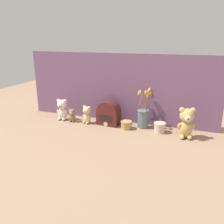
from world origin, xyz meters
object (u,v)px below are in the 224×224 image
at_px(flower_vase, 143,115).
at_px(teddy_bear_large, 186,122).
at_px(teddy_bear_medium, 62,109).
at_px(decorative_tin_tall, 160,127).
at_px(vintage_radio, 109,114).
at_px(decorative_tin_short, 126,125).
at_px(teddy_bear_small, 87,114).
at_px(teddy_bear_tiny, 72,115).

bearing_deg(flower_vase, teddy_bear_large, -16.60).
height_order(teddy_bear_medium, decorative_tin_tall, teddy_bear_medium).
bearing_deg(teddy_bear_large, decorative_tin_tall, 168.17).
height_order(flower_vase, vintage_radio, flower_vase).
bearing_deg(decorative_tin_tall, decorative_tin_short, -176.59).
height_order(teddy_bear_large, flower_vase, flower_vase).
distance_m(teddy_bear_large, decorative_tin_tall, 0.21).
bearing_deg(vintage_radio, decorative_tin_tall, -3.65).
bearing_deg(flower_vase, teddy_bear_small, -171.36).
relative_size(teddy_bear_large, vintage_radio, 1.15).
bearing_deg(flower_vase, decorative_tin_short, -147.72).
height_order(teddy_bear_large, teddy_bear_medium, teddy_bear_large).
xyz_separation_m(teddy_bear_medium, decorative_tin_short, (0.60, -0.01, -0.07)).
bearing_deg(decorative_tin_tall, flower_vase, 157.40).
bearing_deg(teddy_bear_tiny, decorative_tin_tall, 1.58).
distance_m(teddy_bear_medium, teddy_bear_small, 0.25).
bearing_deg(teddy_bear_tiny, flower_vase, 7.58).
relative_size(teddy_bear_small, flower_vase, 0.48).
bearing_deg(vintage_radio, teddy_bear_tiny, -171.43).
bearing_deg(flower_vase, teddy_bear_medium, -174.83).
xyz_separation_m(teddy_bear_small, decorative_tin_short, (0.35, -0.00, -0.05)).
xyz_separation_m(vintage_radio, decorative_tin_short, (0.17, -0.04, -0.06)).
height_order(teddy_bear_large, teddy_bear_tiny, teddy_bear_large).
height_order(vintage_radio, decorative_tin_tall, vintage_radio).
relative_size(teddy_bear_large, decorative_tin_short, 2.59).
bearing_deg(decorative_tin_short, teddy_bear_tiny, -179.42).
bearing_deg(vintage_radio, teddy_bear_large, -6.20).
bearing_deg(teddy_bear_tiny, vintage_radio, 8.57).
height_order(teddy_bear_large, decorative_tin_tall, teddy_bear_large).
bearing_deg(vintage_radio, flower_vase, 6.47).
height_order(teddy_bear_large, decorative_tin_short, teddy_bear_large).
bearing_deg(decorative_tin_short, flower_vase, 32.28).
distance_m(teddy_bear_large, teddy_bear_tiny, 0.95).
distance_m(decorative_tin_tall, decorative_tin_short, 0.27).
relative_size(teddy_bear_large, flower_vase, 0.72).
relative_size(teddy_bear_medium, vintage_radio, 0.94).
distance_m(teddy_bear_small, decorative_tin_short, 0.36).
height_order(teddy_bear_small, vintage_radio, vintage_radio).
xyz_separation_m(teddy_bear_medium, teddy_bear_tiny, (0.11, -0.02, -0.04)).
height_order(teddy_bear_medium, teddy_bear_tiny, teddy_bear_medium).
bearing_deg(teddy_bear_medium, teddy_bear_small, -1.62).
xyz_separation_m(teddy_bear_large, teddy_bear_medium, (-1.06, 0.04, -0.02)).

